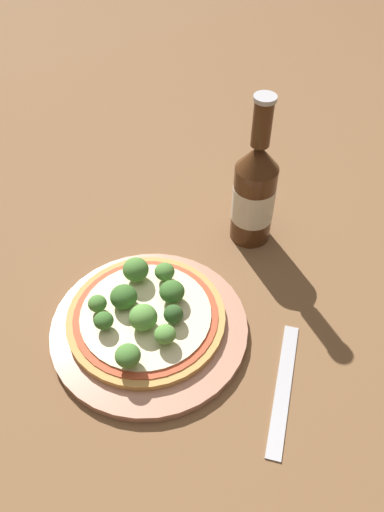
% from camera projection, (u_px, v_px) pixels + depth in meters
% --- Properties ---
extents(ground_plane, '(3.00, 3.00, 0.00)m').
position_uv_depth(ground_plane, '(162.00, 315.00, 0.68)').
color(ground_plane, brown).
extents(plate, '(0.26, 0.26, 0.01)m').
position_uv_depth(plate, '(150.00, 328.00, 0.66)').
color(plate, tan).
rests_on(plate, ground_plane).
extents(pizza, '(0.21, 0.21, 0.01)m').
position_uv_depth(pizza, '(146.00, 317.00, 0.65)').
color(pizza, tan).
rests_on(pizza, plate).
extents(broccoli_floret_0, '(0.04, 0.04, 0.03)m').
position_uv_depth(broccoli_floret_0, '(124.00, 297.00, 0.65)').
color(broccoli_floret_0, '#7A9E5B').
rests_on(broccoli_floret_0, pizza).
extents(broccoli_floret_1, '(0.03, 0.03, 0.03)m').
position_uv_depth(broccoli_floret_1, '(173.00, 314.00, 0.63)').
color(broccoli_floret_1, '#7A9E5B').
rests_on(broccoli_floret_1, pizza).
extents(broccoli_floret_2, '(0.03, 0.03, 0.03)m').
position_uv_depth(broccoli_floret_2, '(172.00, 292.00, 0.65)').
color(broccoli_floret_2, '#7A9E5B').
rests_on(broccoli_floret_2, pizza).
extents(broccoli_floret_3, '(0.04, 0.04, 0.03)m').
position_uv_depth(broccoli_floret_3, '(136.00, 269.00, 0.67)').
color(broccoli_floret_3, '#7A9E5B').
rests_on(broccoli_floret_3, pizza).
extents(broccoli_floret_4, '(0.02, 0.02, 0.02)m').
position_uv_depth(broccoli_floret_4, '(104.00, 321.00, 0.62)').
color(broccoli_floret_4, '#7A9E5B').
rests_on(broccoli_floret_4, pizza).
extents(broccoli_floret_5, '(0.03, 0.03, 0.03)m').
position_uv_depth(broccoli_floret_5, '(128.00, 356.00, 0.58)').
color(broccoli_floret_5, '#7A9E5B').
rests_on(broccoli_floret_5, pizza).
extents(broccoli_floret_6, '(0.04, 0.04, 0.03)m').
position_uv_depth(broccoli_floret_6, '(143.00, 317.00, 0.62)').
color(broccoli_floret_6, '#7A9E5B').
rests_on(broccoli_floret_6, pizza).
extents(broccoli_floret_7, '(0.03, 0.03, 0.03)m').
position_uv_depth(broccoli_floret_7, '(165.00, 272.00, 0.68)').
color(broccoli_floret_7, '#7A9E5B').
rests_on(broccoli_floret_7, pizza).
extents(broccoli_floret_8, '(0.02, 0.02, 0.02)m').
position_uv_depth(broccoli_floret_8, '(97.00, 304.00, 0.64)').
color(broccoli_floret_8, '#7A9E5B').
rests_on(broccoli_floret_8, pizza).
extents(broccoli_floret_9, '(0.03, 0.03, 0.03)m').
position_uv_depth(broccoli_floret_9, '(165.00, 334.00, 0.61)').
color(broccoli_floret_9, '#7A9E5B').
rests_on(broccoli_floret_9, pizza).
extents(beer_bottle, '(0.06, 0.06, 0.24)m').
position_uv_depth(beer_bottle, '(254.00, 192.00, 0.72)').
color(beer_bottle, '#472814').
rests_on(beer_bottle, ground_plane).
extents(fork, '(0.02, 0.18, 0.00)m').
position_uv_depth(fork, '(283.00, 387.00, 0.60)').
color(fork, '#B2B2B7').
rests_on(fork, ground_plane).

